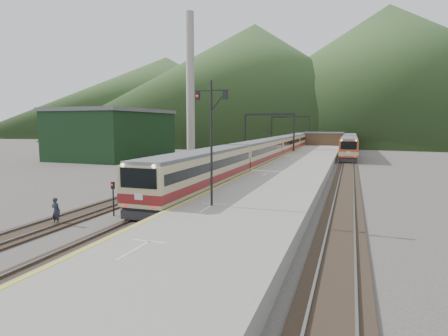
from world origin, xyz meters
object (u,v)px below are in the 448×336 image
(second_train, at_px, (349,145))
(signal_mast, at_px, (211,131))
(main_train, at_px, (274,149))
(worker, at_px, (56,211))

(second_train, xyz_separation_m, signal_mast, (-7.67, -57.08, 3.65))
(second_train, bearing_deg, main_train, -121.94)
(signal_mast, xyz_separation_m, worker, (-8.62, -3.68, -4.78))
(main_train, xyz_separation_m, worker, (-4.79, -42.31, -1.22))
(main_train, relative_size, second_train, 2.12)
(signal_mast, bearing_deg, second_train, 82.34)
(main_train, distance_m, worker, 42.60)
(main_train, distance_m, signal_mast, 38.99)
(signal_mast, relative_size, worker, 4.61)
(second_train, relative_size, signal_mast, 5.06)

